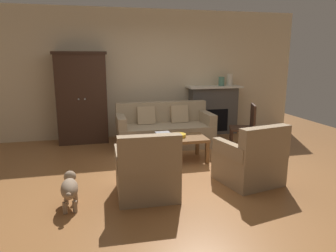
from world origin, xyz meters
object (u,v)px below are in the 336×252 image
mantel_vase_jade (221,81)px  side_chair_wooden (247,124)px  armchair_near_right (251,162)px  couch (164,130)px  dog (70,188)px  armoire (82,98)px  fireplace (213,109)px  coffee_table (174,141)px  book_stack (163,135)px  mantel_vase_cream (230,80)px  fruit_bowl (178,135)px  armchair_near_left (147,173)px

mantel_vase_jade → side_chair_wooden: size_ratio=0.23×
armchair_near_right → side_chair_wooden: side_chair_wooden is taller
couch → dog: size_ratio=3.35×
armoire → mantel_vase_jade: size_ratio=9.18×
couch → dog: couch is taller
armoire → couch: (1.60, -0.69, -0.63)m
fireplace → mantel_vase_jade: size_ratio=6.14×
coffee_table → book_stack: book_stack is taller
coffee_table → mantel_vase_cream: mantel_vase_cream is taller
couch → mantel_vase_jade: mantel_vase_jade is taller
armoire → mantel_vase_cream: armoire is taller
armoire → mantel_vase_cream: (3.33, 0.06, 0.31)m
mantel_vase_jade → couch: bearing=-154.0°
armchair_near_right → fruit_bowl: bearing=121.0°
armoire → coffee_table: (1.54, -1.69, -0.58)m
armchair_near_left → armchair_near_right: 1.52m
couch → armchair_near_right: armchair_near_right is taller
fruit_bowl → mantel_vase_jade: mantel_vase_jade is taller
armchair_near_left → side_chair_wooden: side_chair_wooden is taller
mantel_vase_cream → side_chair_wooden: mantel_vase_cream is taller
fireplace → fruit_bowl: size_ratio=4.49×
book_stack → dog: book_stack is taller
armchair_near_right → dog: 2.48m
armchair_near_right → armoire: bearing=129.2°
fireplace → armoire: armoire is taller
armoire → side_chair_wooden: (3.05, -1.40, -0.43)m
coffee_table → side_chair_wooden: (1.51, 0.30, 0.15)m
armoire → fruit_bowl: 2.37m
mantel_vase_cream → armchair_near_left: size_ratio=0.31×
fruit_bowl → armchair_near_right: size_ratio=0.31×
armoire → armchair_near_left: armoire is taller
mantel_vase_cream → couch: bearing=-156.6°
fireplace → book_stack: size_ratio=4.77×
book_stack → armchair_near_right: size_ratio=0.29×
fruit_bowl → fireplace: bearing=52.6°
fireplace → dog: bearing=-134.2°
mantel_vase_jade → armchair_near_left: mantel_vase_jade is taller
couch → book_stack: bearing=-104.6°
couch → side_chair_wooden: side_chair_wooden is taller
dog → armchair_near_right: bearing=4.1°
armoire → armchair_near_right: size_ratio=2.07×
armchair_near_right → side_chair_wooden: size_ratio=1.01×
coffee_table → book_stack: size_ratio=4.17×
fruit_bowl → armoire: bearing=134.2°
armchair_near_left → fireplace: bearing=55.4°
fireplace → armchair_near_right: bearing=-101.3°
couch → mantel_vase_cream: mantel_vase_cream is taller
fruit_bowl → armchair_near_left: (-0.77, -1.32, -0.13)m
book_stack → mantel_vase_cream: (2.00, 1.77, 0.78)m
fireplace → mantel_vase_jade: (0.18, -0.02, 0.65)m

